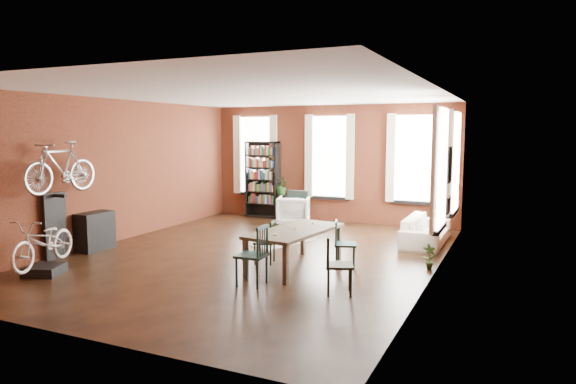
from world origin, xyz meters
The scene contains 19 objects.
room centered at (0.25, 0.62, 2.14)m, with size 9.00×9.04×3.22m.
dining_table centered at (1.14, -0.50, 0.36)m, with size 0.95×2.10×0.71m, color brown.
dining_chair_a centered at (0.91, -1.74, 0.49)m, with size 0.45×0.45×0.98m, color #1C3E3C.
dining_chair_b centered at (0.46, -0.40, 0.40)m, with size 0.37×0.37×0.80m, color black.
dining_chair_c centered at (2.35, -1.59, 0.45)m, with size 0.41×0.41×0.89m, color black.
dining_chair_d centered at (1.94, -0.05, 0.43)m, with size 0.39×0.39×0.85m, color #1A3B37.
bookshelf centered at (-2.00, 4.30, 1.10)m, with size 1.00×0.32×2.20m, color black.
white_armchair centered at (-0.66, 3.49, 0.42)m, with size 0.82×0.77×0.84m, color silver.
cream_sofa centered at (2.95, 2.60, 0.41)m, with size 2.08×0.61×0.81m, color beige.
striped_rug centered at (-0.07, 1.40, 0.01)m, with size 0.94×1.50×0.01m, color black.
bike_trainer centered at (-2.65, -2.71, 0.08)m, with size 0.56×0.56×0.16m, color black.
bike_wall_rack centered at (-3.40, -1.80, 0.65)m, with size 0.16×0.60×1.30m, color black.
console_table centered at (-3.28, -0.90, 0.40)m, with size 0.40×0.80×0.80m, color black.
plant_stand centered at (-1.35, 4.30, 0.34)m, with size 0.34×0.34×0.69m, color black.
plant_by_sofa centered at (3.04, 3.85, 0.15)m, with size 0.37×0.67×0.30m, color #305C24.
plant_small centered at (3.37, 0.43, 0.08)m, with size 0.24×0.46×0.16m, color #346127.
bicycle_floor centered at (-2.61, -2.72, 0.97)m, with size 0.56×0.85×1.62m, color beige.
bicycle_hung centered at (-3.15, -1.80, 2.13)m, with size 0.47×1.00×1.66m, color #A5A8AD.
plant_on_stand centered at (-1.37, 4.28, 0.89)m, with size 0.47×0.52×0.41m, color #245522.
Camera 1 is at (4.79, -8.86, 2.46)m, focal length 32.00 mm.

